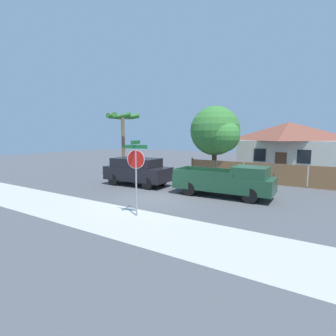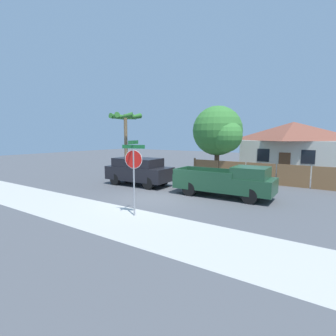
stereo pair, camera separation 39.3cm
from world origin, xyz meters
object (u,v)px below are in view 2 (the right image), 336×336
object	(u,v)px
red_suv	(139,170)
orange_pickup	(227,181)
palm_tree	(125,122)
oak_tree	(219,132)
stop_sign	(134,165)
house	(292,146)

from	to	relation	value
red_suv	orange_pickup	size ratio (longest dim) A/B	0.84
palm_tree	oak_tree	bearing A→B (deg)	27.23
palm_tree	stop_sign	size ratio (longest dim) A/B	1.65
palm_tree	orange_pickup	world-z (taller)	palm_tree
house	oak_tree	xyz separation A→B (m)	(-4.36, -6.80, 1.28)
oak_tree	red_suv	xyz separation A→B (m)	(-3.15, -6.23, -2.67)
oak_tree	stop_sign	distance (m)	11.81
house	palm_tree	xyz separation A→B (m)	(-11.23, -10.33, 2.10)
house	red_suv	distance (m)	15.11
red_suv	stop_sign	distance (m)	7.07
red_suv	orange_pickup	world-z (taller)	red_suv
oak_tree	stop_sign	bearing A→B (deg)	-83.91
oak_tree	orange_pickup	world-z (taller)	oak_tree
palm_tree	stop_sign	distance (m)	11.70
palm_tree	red_suv	size ratio (longest dim) A/B	1.14
house	palm_tree	distance (m)	15.40
red_suv	orange_pickup	xyz separation A→B (m)	(6.37, 0.01, -0.13)
house	oak_tree	distance (m)	8.18
oak_tree	stop_sign	xyz separation A→B (m)	(1.24, -11.64, -1.50)
orange_pickup	stop_sign	bearing A→B (deg)	-112.17
house	red_suv	bearing A→B (deg)	-119.97
red_suv	stop_sign	size ratio (longest dim) A/B	1.45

